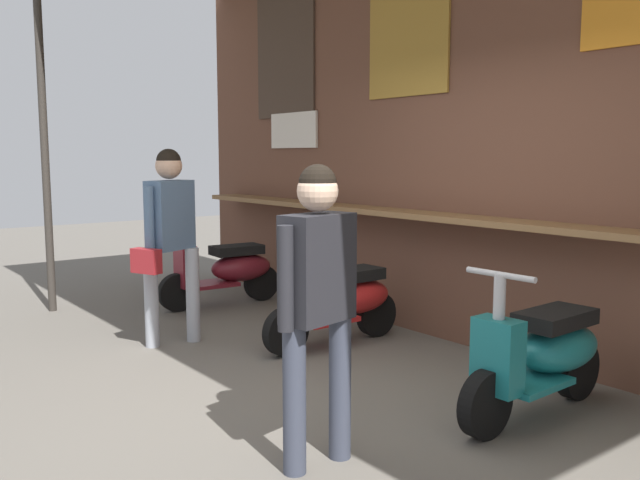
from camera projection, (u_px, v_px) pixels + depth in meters
name	position (u px, v px, depth m)	size (l,w,h in m)	color
ground_plane	(311.00, 406.00, 4.38)	(25.61, 25.61, 0.00)	#605B54
market_stall_facade	(498.00, 91.00, 5.22)	(9.15, 2.78, 3.80)	brown
scooter_maroon	(227.00, 270.00, 7.31)	(0.50, 1.40, 0.97)	maroon
scooter_red	(341.00, 300.00, 5.78)	(0.46, 1.40, 0.97)	red
scooter_teal	(543.00, 354.00, 4.20)	(0.46, 1.40, 0.97)	#197075
shopper_with_handbag	(169.00, 227.00, 5.68)	(0.45, 0.65, 1.69)	#999EA8
shopper_browsing	(318.00, 286.00, 3.43)	(0.27, 0.54, 1.59)	#383D4C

